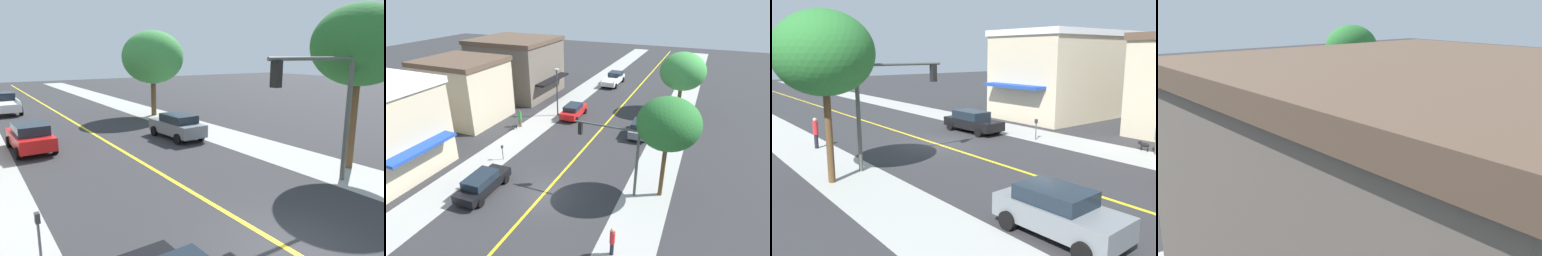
# 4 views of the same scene
# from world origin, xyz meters

# --- Properties ---
(ground_plane) EXTENTS (140.00, 140.00, 0.00)m
(ground_plane) POSITION_xyz_m (0.00, 0.00, 0.00)
(ground_plane) COLOR #2D2D30
(sidewalk_left) EXTENTS (3.42, 126.00, 0.01)m
(sidewalk_left) POSITION_xyz_m (-6.97, 0.00, 0.00)
(sidewalk_left) COLOR #9E9E99
(sidewalk_left) RESTS_ON ground
(sidewalk_right) EXTENTS (3.42, 126.00, 0.01)m
(sidewalk_right) POSITION_xyz_m (6.97, 0.00, 0.00)
(sidewalk_right) COLOR #9E9E99
(sidewalk_right) RESTS_ON ground
(road_centerline_stripe) EXTENTS (0.20, 126.00, 0.00)m
(road_centerline_stripe) POSITION_xyz_m (0.00, 0.00, 0.00)
(road_centerline_stripe) COLOR yellow
(road_centerline_stripe) RESTS_ON ground
(corner_shop_building) EXTENTS (12.94, 7.91, 7.49)m
(corner_shop_building) POSITION_xyz_m (-15.28, -2.26, 3.76)
(corner_shop_building) COLOR beige
(corner_shop_building) RESTS_ON ground
(street_tree_right_corner) EXTENTS (4.25, 4.25, 7.45)m
(street_tree_right_corner) POSITION_xyz_m (7.84, 3.29, 5.62)
(street_tree_right_corner) COLOR brown
(street_tree_right_corner) RESTS_ON ground
(fire_hydrant) EXTENTS (0.44, 0.24, 0.81)m
(fire_hydrant) POSITION_xyz_m (-5.76, -1.77, 0.40)
(fire_hydrant) COLOR red
(fire_hydrant) RESTS_ON ground
(parking_meter) EXTENTS (0.12, 0.18, 1.38)m
(parking_meter) POSITION_xyz_m (-5.79, 3.03, 0.91)
(parking_meter) COLOR #4C4C51
(parking_meter) RESTS_ON ground
(traffic_light_mast) EXTENTS (4.78, 0.32, 5.66)m
(traffic_light_mast) POSITION_xyz_m (4.59, 2.50, 3.74)
(traffic_light_mast) COLOR #474C47
(traffic_light_mast) RESTS_ON ground
(black_sedan_left_curb) EXTENTS (2.10, 4.76, 1.52)m
(black_sedan_left_curb) POSITION_xyz_m (-4.19, -1.59, 0.79)
(black_sedan_left_curb) COLOR black
(black_sedan_left_curb) RESTS_ON ground
(grey_sedan_right_curb) EXTENTS (2.10, 4.29, 1.56)m
(grey_sedan_right_curb) POSITION_xyz_m (4.12, 12.83, 0.82)
(grey_sedan_right_curb) COLOR slate
(grey_sedan_right_curb) RESTS_ON ground
(pedestrian_red_shirt) EXTENTS (0.30, 0.30, 1.86)m
(pedestrian_red_shirt) POSITION_xyz_m (6.32, -3.50, 1.01)
(pedestrian_red_shirt) COLOR black
(pedestrian_red_shirt) RESTS_ON ground
(small_dog) EXTENTS (0.34, 0.74, 0.55)m
(small_dog) POSITION_xyz_m (-8.53, 8.91, 0.36)
(small_dog) COLOR black
(small_dog) RESTS_ON ground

